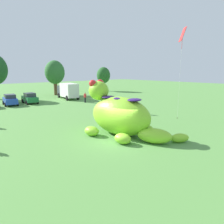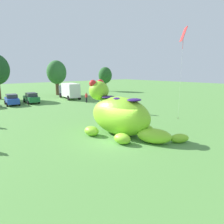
% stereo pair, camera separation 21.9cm
% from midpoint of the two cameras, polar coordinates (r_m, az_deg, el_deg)
% --- Properties ---
extents(ground_plane, '(160.00, 160.00, 0.00)m').
position_cam_midpoint_polar(ground_plane, '(16.24, 1.50, -7.90)').
color(ground_plane, '#568E42').
extents(giant_inflatable_creature, '(5.39, 8.63, 4.57)m').
position_cam_midpoint_polar(giant_inflatable_creature, '(17.33, 2.60, -0.91)').
color(giant_inflatable_creature, '#8CD12D').
rests_on(giant_inflatable_creature, ground).
extents(car_blue, '(2.37, 4.30, 1.72)m').
position_cam_midpoint_polar(car_blue, '(36.05, -25.84, 3.12)').
color(car_blue, '#2347B7').
rests_on(car_blue, ground).
extents(car_green, '(2.21, 4.23, 1.72)m').
position_cam_midpoint_polar(car_green, '(36.94, -21.27, 3.66)').
color(car_green, '#1E7238').
rests_on(car_green, ground).
extents(box_truck, '(3.25, 6.65, 2.95)m').
position_cam_midpoint_polar(box_truck, '(40.59, -11.59, 5.90)').
color(box_truck, '#333842').
rests_on(box_truck, ground).
extents(tree_centre_left, '(4.23, 4.23, 7.50)m').
position_cam_midpoint_polar(tree_centre_left, '(47.21, -14.98, 10.52)').
color(tree_centre_left, brown).
rests_on(tree_centre_left, ground).
extents(tree_centre, '(3.50, 3.50, 6.21)m').
position_cam_midpoint_polar(tree_centre, '(54.48, -1.78, 10.09)').
color(tree_centre, brown).
rests_on(tree_centre, ground).
extents(spectator_near_inflatable, '(0.38, 0.26, 1.71)m').
position_cam_midpoint_polar(spectator_near_inflatable, '(25.96, 7.17, 1.33)').
color(spectator_near_inflatable, black).
rests_on(spectator_near_inflatable, ground).
extents(spectator_by_cars, '(0.38, 0.26, 1.71)m').
position_cam_midpoint_polar(spectator_by_cars, '(35.23, -6.93, 4.00)').
color(spectator_by_cars, black).
rests_on(spectator_by_cars, ground).
extents(tethered_flying_kite, '(1.13, 1.13, 9.80)m').
position_cam_midpoint_polar(tethered_flying_kite, '(24.16, 19.42, 19.26)').
color(tethered_flying_kite, brown).
rests_on(tethered_flying_kite, ground).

